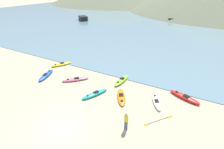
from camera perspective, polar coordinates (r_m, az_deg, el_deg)
name	(u,v)px	position (r m, az deg, el deg)	size (l,w,h in m)	color
ground_plane	(61,127)	(15.03, -16.24, -16.06)	(400.00, 400.00, 0.00)	tan
bay_water	(175,25)	(53.24, 19.97, 15.05)	(160.00, 70.00, 0.06)	slate
kayak_on_sand_0	(75,79)	(20.87, -11.83, -1.57)	(2.65, 2.66, 0.35)	#E5668C
kayak_on_sand_1	(61,64)	(25.27, -16.23, 3.21)	(2.03, 2.79, 0.36)	yellow
kayak_on_sand_2	(156,101)	(17.34, 14.24, -8.49)	(1.87, 2.77, 0.33)	white
kayak_on_sand_3	(122,80)	(20.20, 3.14, -1.92)	(0.86, 2.97, 0.40)	#8CCC2D
kayak_on_sand_4	(95,94)	(17.91, -5.64, -6.33)	(1.73, 3.01, 0.36)	teal
kayak_on_sand_5	(121,97)	(17.47, 3.04, -7.31)	(2.16, 2.94, 0.30)	orange
kayak_on_sand_6	(46,75)	(22.82, -20.74, -0.19)	(1.67, 3.21, 0.38)	blue
kayak_on_sand_7	(184,97)	(18.76, 22.59, -6.79)	(3.24, 1.87, 0.41)	red
person_near_foreground	(126,120)	(13.67, 4.63, -14.70)	(0.33, 0.27, 1.62)	#384260
moored_boat_1	(83,18)	(56.95, -9.43, 17.68)	(3.94, 3.75, 1.29)	black
moored_boat_2	(170,18)	(59.84, 18.33, 17.09)	(3.58, 6.13, 1.56)	black
loose_paddle	(158,120)	(15.47, 14.93, -14.30)	(1.84, 2.31, 0.03)	black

